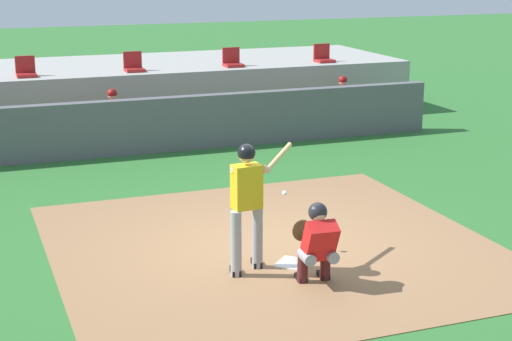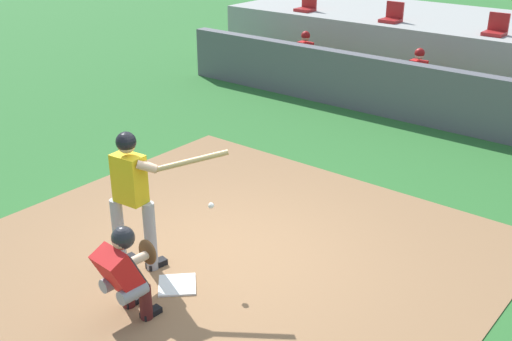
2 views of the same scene
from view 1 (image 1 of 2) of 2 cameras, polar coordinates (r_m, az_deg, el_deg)
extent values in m
plane|color=#2D6B2D|center=(12.15, 1.16, -5.36)|extent=(80.00, 80.00, 0.00)
cube|color=#936B47|center=(12.15, 1.16, -5.33)|extent=(6.40, 6.40, 0.01)
cube|color=white|center=(11.45, 2.65, -6.54)|extent=(0.62, 0.62, 0.02)
cylinder|color=#99999E|center=(10.90, -1.41, -5.20)|extent=(0.15, 0.15, 0.92)
cylinder|color=#99999E|center=(11.18, 0.09, -4.67)|extent=(0.15, 0.15, 0.92)
cube|color=gold|center=(10.81, -0.66, -1.14)|extent=(0.40, 0.27, 0.60)
sphere|color=tan|center=(10.70, -0.67, 1.07)|extent=(0.21, 0.21, 0.21)
sphere|color=black|center=(10.69, -0.67, 1.26)|extent=(0.24, 0.24, 0.24)
cylinder|color=tan|center=(10.85, -0.44, 0.07)|extent=(0.57, 0.20, 0.18)
cylinder|color=tan|center=(10.89, 0.59, 0.13)|extent=(0.24, 0.25, 0.17)
cylinder|color=tan|center=(11.34, 1.62, 0.98)|extent=(0.64, 0.65, 0.24)
cube|color=black|center=(11.11, -1.45, -7.11)|extent=(0.16, 0.28, 0.09)
cube|color=black|center=(11.38, 0.03, -6.54)|extent=(0.16, 0.28, 0.09)
cylinder|color=gray|center=(10.59, 3.58, -6.07)|extent=(0.18, 0.33, 0.16)
cylinder|color=#4C1919|center=(10.80, 3.29, -6.84)|extent=(0.14, 0.14, 0.42)
cube|color=black|center=(10.92, 3.17, -7.56)|extent=(0.13, 0.25, 0.08)
cylinder|color=gray|center=(10.70, 5.20, -5.89)|extent=(0.18, 0.33, 0.16)
cylinder|color=#4C1919|center=(10.91, 4.88, -6.65)|extent=(0.14, 0.14, 0.42)
cube|color=black|center=(11.02, 4.75, -7.36)|extent=(0.13, 0.25, 0.08)
cube|color=red|center=(10.53, 4.51, -4.95)|extent=(0.43, 0.46, 0.57)
cube|color=#2D2D33|center=(10.63, 4.28, -4.74)|extent=(0.40, 0.28, 0.45)
sphere|color=beige|center=(10.49, 4.39, -3.05)|extent=(0.21, 0.21, 0.21)
sphere|color=#232328|center=(10.50, 4.36, -2.92)|extent=(0.25, 0.25, 0.25)
cylinder|color=beige|center=(10.71, 3.88, -4.58)|extent=(0.13, 0.46, 0.10)
ellipsoid|color=brown|center=(10.90, 3.27, -4.23)|extent=(0.29, 0.14, 0.30)
sphere|color=white|center=(11.67, 2.02, -1.61)|extent=(0.07, 0.07, 0.07)
cube|color=#59595E|center=(17.96, -6.52, 3.23)|extent=(13.00, 0.30, 1.20)
cube|color=olive|center=(18.99, -7.23, 2.68)|extent=(11.80, 0.44, 0.45)
cylinder|color=#939399|center=(18.49, -10.24, 3.07)|extent=(0.15, 0.40, 0.15)
cylinder|color=#939399|center=(18.35, -10.09, 2.14)|extent=(0.13, 0.13, 0.45)
cube|color=maroon|center=(18.35, -10.03, 1.55)|extent=(0.11, 0.24, 0.08)
cylinder|color=#939399|center=(18.54, -9.45, 3.14)|extent=(0.15, 0.40, 0.15)
cylinder|color=#939399|center=(18.40, -9.29, 2.21)|extent=(0.13, 0.13, 0.45)
cube|color=maroon|center=(18.39, -9.24, 1.62)|extent=(0.11, 0.24, 0.08)
cube|color=red|center=(18.67, -10.01, 4.04)|extent=(0.36, 0.22, 0.54)
sphere|color=beige|center=(18.61, -10.07, 5.22)|extent=(0.20, 0.20, 0.20)
sphere|color=maroon|center=(18.60, -10.07, 5.34)|extent=(0.22, 0.22, 0.22)
cylinder|color=beige|center=(18.52, -10.52, 3.59)|extent=(0.09, 0.41, 0.22)
cylinder|color=beige|center=(18.60, -9.31, 3.69)|extent=(0.09, 0.41, 0.22)
cylinder|color=#939399|center=(20.29, 6.01, 4.27)|extent=(0.15, 0.40, 0.15)
cylinder|color=#939399|center=(20.17, 6.24, 3.43)|extent=(0.13, 0.13, 0.45)
cube|color=maroon|center=(20.16, 6.29, 2.89)|extent=(0.11, 0.24, 0.08)
cylinder|color=#939399|center=(20.41, 6.67, 4.31)|extent=(0.15, 0.40, 0.15)
cylinder|color=#939399|center=(20.29, 6.90, 3.48)|extent=(0.13, 0.13, 0.45)
cube|color=maroon|center=(20.28, 6.95, 2.94)|extent=(0.11, 0.24, 0.08)
cube|color=red|center=(20.50, 6.08, 5.14)|extent=(0.36, 0.22, 0.54)
sphere|color=beige|center=(20.44, 6.11, 6.22)|extent=(0.20, 0.20, 0.20)
sphere|color=maroon|center=(20.43, 6.12, 6.33)|extent=(0.22, 0.22, 0.22)
cylinder|color=beige|center=(20.30, 5.75, 4.75)|extent=(0.09, 0.41, 0.22)
cylinder|color=beige|center=(20.48, 6.75, 4.81)|extent=(0.09, 0.41, 0.22)
cube|color=#9E9E99|center=(22.17, -9.34, 5.61)|extent=(15.00, 4.40, 1.40)
cube|color=#A51E1E|center=(20.14, -15.81, 6.45)|extent=(0.46, 0.46, 0.08)
cube|color=#A51E1E|center=(20.31, -15.91, 7.19)|extent=(0.46, 0.06, 0.40)
cube|color=#A51E1E|center=(20.51, -8.53, 6.99)|extent=(0.46, 0.46, 0.08)
cube|color=#A51E1E|center=(20.68, -8.67, 7.72)|extent=(0.46, 0.06, 0.40)
cube|color=#A51E1E|center=(21.20, -1.59, 7.40)|extent=(0.46, 0.46, 0.08)
cube|color=#A51E1E|center=(21.36, -1.77, 8.11)|extent=(0.46, 0.06, 0.40)
cube|color=#A51E1E|center=(22.18, 4.83, 7.69)|extent=(0.46, 0.46, 0.08)
cube|color=#A51E1E|center=(22.33, 4.62, 8.36)|extent=(0.46, 0.06, 0.40)
camera|label=2|loc=(10.44, 38.41, 11.99)|focal=43.49mm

